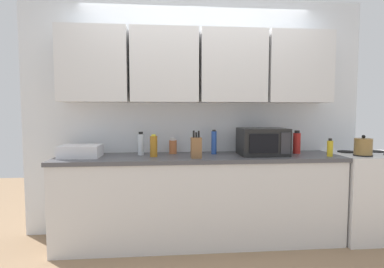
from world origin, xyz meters
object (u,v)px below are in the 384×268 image
Objects in this scene: bottle_blue_cleaner at (214,142)px; bottle_clear_tall at (141,144)px; bottle_amber_vinegar at (154,146)px; bottle_spice_jar at (173,146)px; knife_block at (196,147)px; kettle at (363,146)px; microwave at (263,142)px; bottle_red_sauce at (297,143)px; stove_range at (367,195)px; bottle_yellow_mustard at (330,148)px; dish_rack at (81,151)px.

bottle_clear_tall is at bearing -178.84° from bottle_blue_cleaner.
bottle_spice_jar is at bearing 45.71° from bottle_amber_vinegar.
knife_block is 0.43m from bottle_amber_vinegar.
bottle_spice_jar is (0.20, 0.20, -0.03)m from bottle_amber_vinegar.
kettle is 0.90× the size of bottle_amber_vinegar.
bottle_clear_tall reaches higher than bottle_amber_vinegar.
microwave reaches higher than bottle_red_sauce.
bottle_clear_tall is at bearing 177.32° from stove_range.
bottle_blue_cleaner is (-0.90, 0.03, 0.01)m from bottle_red_sauce.
bottle_clear_tall is 1.33× the size of bottle_yellow_mustard.
kettle is 0.36m from bottle_yellow_mustard.
bottle_clear_tall is 1.93m from bottle_yellow_mustard.
bottle_red_sauce reaches higher than bottle_yellow_mustard.
stove_range is 3.53× the size of bottle_blue_cleaner.
bottle_red_sauce is 0.96× the size of bottle_blue_cleaner.
knife_block reaches higher than bottle_spice_jar.
kettle reaches higher than stove_range.
bottle_red_sauce is 1.36× the size of bottle_yellow_mustard.
dish_rack is at bearing 172.63° from knife_block.
bottle_red_sauce is (-0.77, 0.10, 0.57)m from stove_range.
microwave reaches higher than kettle.
bottle_spice_jar is at bearing 10.80° from dish_rack.
bottle_clear_tall is 0.18m from bottle_amber_vinegar.
bottle_red_sauce is at bearing -2.06° from bottle_blue_cleaner.
bottle_amber_vinegar reaches higher than bottle_yellow_mustard.
bottle_yellow_mustard reaches higher than stove_range.
bottle_amber_vinegar is 1.78m from bottle_yellow_mustard.
microwave is 1.26× the size of dish_rack.
dish_rack is at bearing -175.36° from bottle_blue_cleaner.
bottle_red_sauce reaches higher than stove_range.
bottle_red_sauce is 1.34m from bottle_spice_jar.
bottle_clear_tall reaches higher than dish_rack.
dish_rack is (-3.02, 0.02, 0.51)m from stove_range.
kettle is at bearing -8.47° from microwave.
stove_range is at bearing 3.85° from knife_block.
knife_block is 0.34m from bottle_blue_cleaner.
microwave is at bearing 171.53° from kettle.
bottle_spice_jar is at bearing 124.08° from knife_block.
bottle_red_sauce is 0.90m from bottle_blue_cleaner.
bottle_amber_vinegar is 0.29m from bottle_spice_jar.
bottle_amber_vinegar is at bearing 164.09° from knife_block.
bottle_blue_cleaner is (0.77, 0.02, 0.01)m from bottle_clear_tall.
stove_range is at bearing -5.30° from bottle_spice_jar.
kettle is (-0.17, -0.14, 0.54)m from stove_range.
bottle_blue_cleaner reaches higher than dish_rack.
bottle_red_sauce reaches higher than dish_rack.
bottle_amber_vinegar is 1.32× the size of bottle_spice_jar.
bottle_amber_vinegar is 0.87× the size of bottle_blue_cleaner.
knife_block reaches higher than bottle_amber_vinegar.
knife_block is 1.08× the size of bottle_red_sauce.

